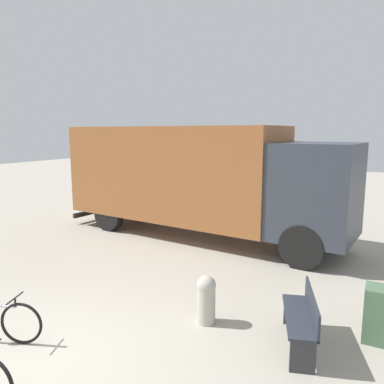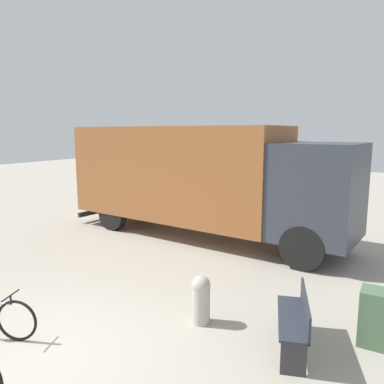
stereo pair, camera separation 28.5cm
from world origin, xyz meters
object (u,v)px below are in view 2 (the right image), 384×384
Objects in this scene: delivery_truck at (199,176)px; bollard_near_bench at (201,298)px; park_bench at (296,319)px; utility_box at (377,318)px.

delivery_truck is 11.03× the size of bollard_near_bench.
delivery_truck reaches higher than park_bench.
delivery_truck reaches higher than bollard_near_bench.
bollard_near_bench is at bearing -164.66° from utility_box.
utility_box is (5.23, -3.96, -1.44)m from delivery_truck.
delivery_truck is 6.27× the size of park_bench.
delivery_truck reaches higher than utility_box.
delivery_truck is 6.72m from utility_box.
park_bench is at bearing 0.67° from bollard_near_bench.
delivery_truck is 5.54m from bollard_near_bench.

